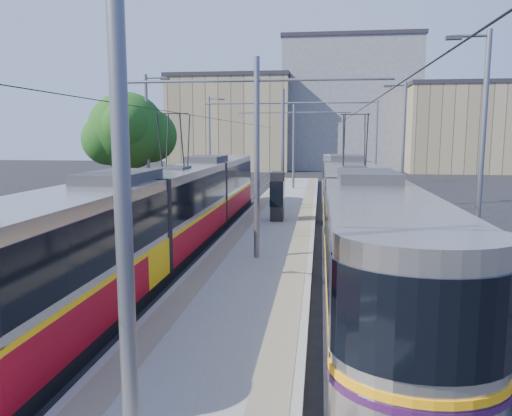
# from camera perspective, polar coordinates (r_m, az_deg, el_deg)

# --- Properties ---
(ground) EXTENTS (160.00, 160.00, 0.00)m
(ground) POSITION_cam_1_polar(r_m,az_deg,el_deg) (10.67, -5.63, -17.47)
(ground) COLOR black
(ground) RESTS_ON ground
(platform) EXTENTS (4.00, 50.00, 0.30)m
(platform) POSITION_cam_1_polar(r_m,az_deg,el_deg) (26.83, 2.52, -1.35)
(platform) COLOR gray
(platform) RESTS_ON ground
(tactile_strip_left) EXTENTS (0.70, 50.00, 0.01)m
(tactile_strip_left) POSITION_cam_1_polar(r_m,az_deg,el_deg) (26.96, -0.55, -0.96)
(tactile_strip_left) COLOR gray
(tactile_strip_left) RESTS_ON platform
(tactile_strip_right) EXTENTS (0.70, 50.00, 0.01)m
(tactile_strip_right) POSITION_cam_1_polar(r_m,az_deg,el_deg) (26.72, 5.62, -1.08)
(tactile_strip_right) COLOR gray
(tactile_strip_right) RESTS_ON platform
(rails) EXTENTS (8.71, 70.00, 0.03)m
(rails) POSITION_cam_1_polar(r_m,az_deg,el_deg) (26.85, 2.52, -1.64)
(rails) COLOR gray
(rails) RESTS_ON ground
(tram_left) EXTENTS (2.43, 28.37, 5.50)m
(tram_left) POSITION_cam_1_polar(r_m,az_deg,el_deg) (20.58, -9.14, 0.00)
(tram_left) COLOR black
(tram_left) RESTS_ON ground
(tram_right) EXTENTS (2.43, 30.67, 5.50)m
(tram_right) POSITION_cam_1_polar(r_m,az_deg,el_deg) (21.33, 11.02, 0.65)
(tram_right) COLOR black
(tram_right) RESTS_ON ground
(catenary) EXTENTS (9.20, 70.00, 7.00)m
(catenary) POSITION_cam_1_polar(r_m,az_deg,el_deg) (23.62, 2.00, 8.01)
(catenary) COLOR slate
(catenary) RESTS_ON platform
(street_lamps) EXTENTS (15.18, 38.22, 8.00)m
(street_lamps) POSITION_cam_1_polar(r_m,az_deg,el_deg) (30.44, 3.21, 7.41)
(street_lamps) COLOR slate
(street_lamps) RESTS_ON ground
(shelter) EXTENTS (0.70, 1.13, 2.49)m
(shelter) POSITION_cam_1_polar(r_m,az_deg,el_deg) (25.63, 2.45, 1.49)
(shelter) COLOR black
(shelter) RESTS_ON platform
(tree) EXTENTS (4.89, 4.52, 7.11)m
(tree) POSITION_cam_1_polar(r_m,az_deg,el_deg) (30.02, -13.86, 8.37)
(tree) COLOR #382314
(tree) RESTS_ON ground
(building_left) EXTENTS (16.32, 12.24, 12.65)m
(building_left) POSITION_cam_1_polar(r_m,az_deg,el_deg) (70.45, -2.67, 9.64)
(building_left) COLOR #998967
(building_left) RESTS_ON ground
(building_centre) EXTENTS (18.36, 14.28, 17.73)m
(building_centre) POSITION_cam_1_polar(r_m,az_deg,el_deg) (73.58, 10.51, 11.44)
(building_centre) COLOR gray
(building_centre) RESTS_ON ground
(building_right) EXTENTS (14.28, 10.20, 11.20)m
(building_right) POSITION_cam_1_polar(r_m,az_deg,el_deg) (69.67, 22.40, 8.46)
(building_right) COLOR #998967
(building_right) RESTS_ON ground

